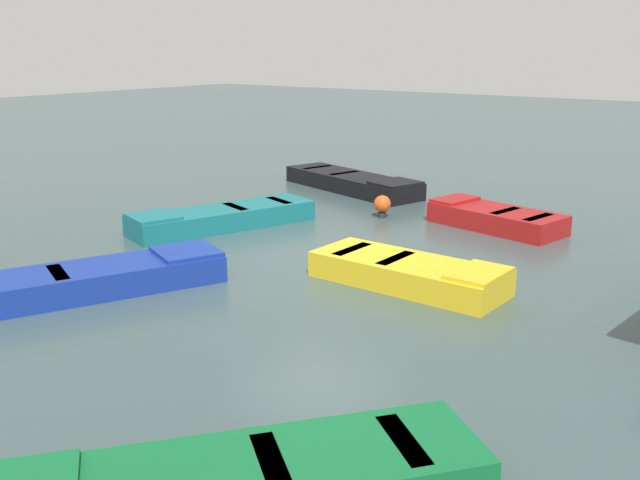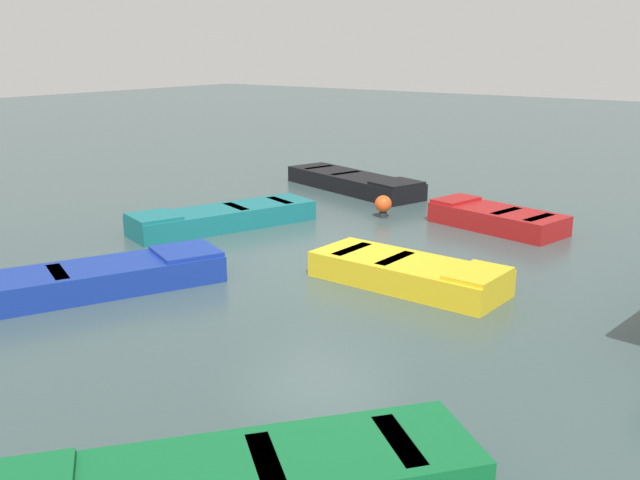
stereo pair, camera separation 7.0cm
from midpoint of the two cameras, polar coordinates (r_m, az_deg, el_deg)
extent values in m
plane|color=#384C4C|center=(12.38, -0.16, -1.56)|extent=(80.00, 80.00, 0.00)
cube|color=maroon|center=(14.85, 13.62, 1.66)|extent=(1.63, 2.83, 0.40)
cube|color=black|center=(14.81, 13.65, 2.18)|extent=(1.31, 2.39, 0.04)
cube|color=maroon|center=(15.38, 10.49, 3.18)|extent=(1.10, 0.78, 0.06)
cube|color=black|center=(14.70, 14.30, 2.20)|extent=(0.89, 0.37, 0.04)
cube|color=black|center=(14.32, 16.73, 1.68)|extent=(0.89, 0.37, 0.04)
cube|color=orange|center=(5.98, -7.28, -17.75)|extent=(3.26, 2.81, 0.04)
cube|color=#B06E1E|center=(6.00, -4.26, -17.08)|extent=(0.67, 0.78, 0.04)
cube|color=#B06E1E|center=(6.28, 6.26, -15.53)|extent=(0.67, 0.78, 0.04)
cube|color=black|center=(18.25, 2.41, 4.57)|extent=(2.26, 4.25, 0.40)
cube|color=gray|center=(18.22, 2.41, 5.01)|extent=(1.84, 3.59, 0.04)
cube|color=black|center=(17.04, 5.87, 4.52)|extent=(1.25, 1.16, 0.06)
cube|color=#776E5D|center=(18.45, 1.80, 5.26)|extent=(0.92, 0.45, 0.04)
cube|color=#776E5D|center=(19.32, -0.32, 5.73)|extent=(0.92, 0.45, 0.04)
cube|color=navy|center=(11.21, -18.52, -3.14)|extent=(4.26, 2.67, 0.40)
cube|color=silver|center=(11.16, -18.58, -2.46)|extent=(3.59, 2.20, 0.04)
cube|color=navy|center=(11.54, -10.69, -0.88)|extent=(1.23, 1.25, 0.06)
cube|color=#A4A49F|center=(11.10, -20.18, -2.49)|extent=(0.52, 0.84, 0.04)
cube|color=#14666B|center=(14.62, -7.80, 1.74)|extent=(3.92, 2.19, 0.40)
cube|color=beige|center=(14.59, -7.82, 2.28)|extent=(3.31, 1.79, 0.04)
cube|color=#14666B|center=(13.97, -13.21, 1.81)|extent=(1.09, 1.15, 0.06)
cube|color=#9B9789|center=(14.71, -6.84, 2.58)|extent=(0.45, 0.83, 0.04)
cube|color=#9B9789|center=(15.22, -3.40, 3.09)|extent=(0.45, 0.83, 0.04)
cube|color=gold|center=(11.10, 6.77, -2.60)|extent=(1.23, 3.03, 0.40)
cube|color=#4C3319|center=(11.06, 6.80, -1.91)|extent=(0.97, 2.58, 0.04)
cube|color=gold|center=(10.51, 12.27, -2.58)|extent=(1.04, 0.69, 0.06)
cube|color=#42301E|center=(11.16, 5.82, -1.51)|extent=(0.89, 0.23, 0.04)
cube|color=#42301E|center=(11.60, 2.37, -0.79)|extent=(0.89, 0.23, 0.04)
cylinder|color=#262626|center=(15.42, 4.79, 2.00)|extent=(0.16, 0.16, 0.12)
sphere|color=#E54C19|center=(15.37, 4.81, 2.88)|extent=(0.36, 0.36, 0.36)
camera|label=1|loc=(0.04, -90.16, -0.04)|focal=40.50mm
camera|label=2|loc=(0.04, 89.84, 0.04)|focal=40.50mm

